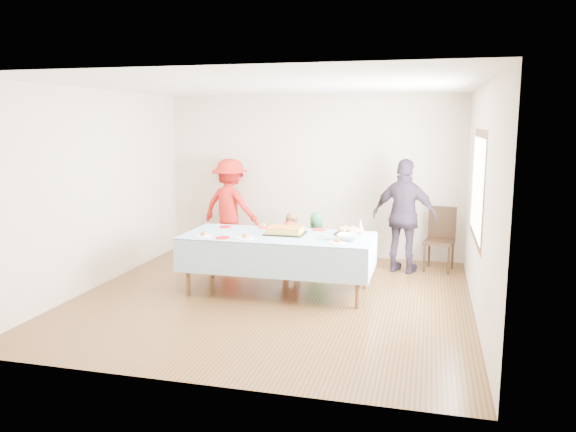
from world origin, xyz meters
name	(u,v)px	position (x,y,z in m)	size (l,w,h in m)	color
ground	(272,298)	(0.00, 0.00, 0.00)	(5.00, 5.00, 0.00)	#4C2B15
room_walls	(276,161)	(0.05, 0.00, 1.77)	(5.04, 5.04, 2.72)	beige
party_table	(278,239)	(0.00, 0.28, 0.72)	(2.50, 1.10, 0.78)	brown
birthday_cake	(285,231)	(0.08, 0.36, 0.82)	(0.53, 0.40, 0.09)	black
rolls_tray	(348,231)	(0.90, 0.50, 0.83)	(0.36, 0.36, 0.11)	black
punch_bowl	(349,237)	(0.96, 0.17, 0.82)	(0.31, 0.31, 0.08)	silver
party_hat	(360,225)	(1.03, 0.74, 0.88)	(0.11, 0.11, 0.19)	silver
fork_pile	(324,237)	(0.64, 0.15, 0.81)	(0.24, 0.18, 0.07)	white
plate_red_far_a	(225,227)	(-0.87, 0.62, 0.79)	(0.17, 0.17, 0.01)	red
plate_red_far_b	(263,227)	(-0.33, 0.71, 0.79)	(0.16, 0.16, 0.01)	red
plate_red_far_c	(289,229)	(0.05, 0.70, 0.79)	(0.16, 0.16, 0.01)	red
plate_red_far_d	(319,230)	(0.47, 0.73, 0.79)	(0.20, 0.20, 0.01)	red
plate_red_near	(223,238)	(-0.63, -0.10, 0.79)	(0.19, 0.19, 0.01)	red
plate_white_left	(203,236)	(-0.92, -0.06, 0.79)	(0.22, 0.22, 0.01)	white
plate_white_mid	(245,238)	(-0.35, -0.06, 0.79)	(0.24, 0.24, 0.01)	white
plate_white_right	(337,243)	(0.84, -0.03, 0.79)	(0.22, 0.22, 0.01)	white
dining_chair	(440,235)	(2.12, 2.01, 0.54)	(0.49, 0.49, 0.97)	black
toddler_left	(289,250)	(0.00, 0.90, 0.43)	(0.32, 0.21, 0.87)	red
toddler_mid	(316,240)	(0.25, 1.64, 0.44)	(0.43, 0.28, 0.88)	#297B43
toddler_right	(290,243)	(-0.06, 1.19, 0.47)	(0.45, 0.35, 0.93)	tan
adult_left	(230,207)	(-1.37, 2.20, 0.82)	(1.06, 0.61, 1.64)	red
adult_right	(405,216)	(1.58, 1.71, 0.86)	(1.01, 0.42, 1.72)	#2F2534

